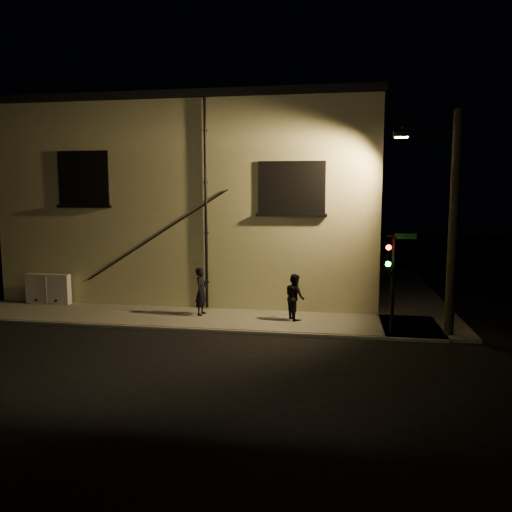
% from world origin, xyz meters
% --- Properties ---
extents(ground, '(90.00, 90.00, 0.00)m').
position_xyz_m(ground, '(0.00, 0.00, 0.00)').
color(ground, black).
extents(sidewalk, '(21.00, 16.00, 0.12)m').
position_xyz_m(sidewalk, '(1.22, 4.39, 0.06)').
color(sidewalk, slate).
rests_on(sidewalk, ground).
extents(building, '(16.20, 12.23, 8.80)m').
position_xyz_m(building, '(-3.00, 8.99, 4.40)').
color(building, beige).
rests_on(building, ground).
extents(utility_cabinet, '(1.93, 0.33, 1.27)m').
position_xyz_m(utility_cabinet, '(-8.67, 2.70, 0.76)').
color(utility_cabinet, silver).
rests_on(utility_cabinet, sidewalk).
extents(pedestrian_a, '(0.50, 0.71, 1.83)m').
position_xyz_m(pedestrian_a, '(-1.73, 1.87, 1.03)').
color(pedestrian_a, black).
rests_on(pedestrian_a, sidewalk).
extents(pedestrian_b, '(0.97, 1.04, 1.70)m').
position_xyz_m(pedestrian_b, '(1.87, 1.71, 0.97)').
color(pedestrian_b, black).
rests_on(pedestrian_b, sidewalk).
extents(traffic_signal, '(1.35, 1.98, 3.35)m').
position_xyz_m(traffic_signal, '(5.01, 0.19, 2.37)').
color(traffic_signal, black).
rests_on(traffic_signal, sidewalk).
extents(streetlamp_pole, '(2.03, 1.39, 7.39)m').
position_xyz_m(streetlamp_pole, '(7.00, 0.64, 3.91)').
color(streetlamp_pole, black).
rests_on(streetlamp_pole, ground).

